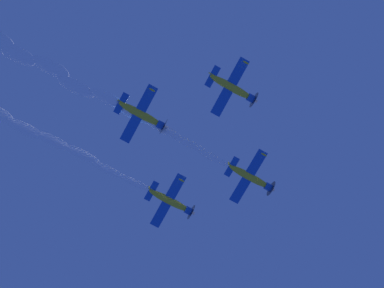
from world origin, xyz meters
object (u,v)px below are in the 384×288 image
object	(u,v)px
airplane_lead	(251,177)
airplane_right_wingman	(233,88)
airplane_left_wingman	(171,201)
airplane_slot_tail	(142,115)

from	to	relation	value
airplane_lead	airplane_right_wingman	world-z (taller)	airplane_right_wingman
airplane_left_wingman	airplane_slot_tail	world-z (taller)	airplane_slot_tail
airplane_slot_tail	airplane_left_wingman	bearing A→B (deg)	48.10
airplane_right_wingman	airplane_slot_tail	xyz separation A→B (m)	(-10.11, 8.90, -1.21)
airplane_lead	airplane_right_wingman	distance (m)	13.92
airplane_left_wingman	airplane_lead	bearing A→B (deg)	-43.23
airplane_lead	airplane_left_wingman	xyz separation A→B (m)	(-9.19, 8.63, -0.46)
airplane_right_wingman	airplane_slot_tail	bearing A→B (deg)	138.63
airplane_lead	airplane_slot_tail	world-z (taller)	airplane_lead
airplane_lead	airplane_right_wingman	bearing A→B (deg)	-128.32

